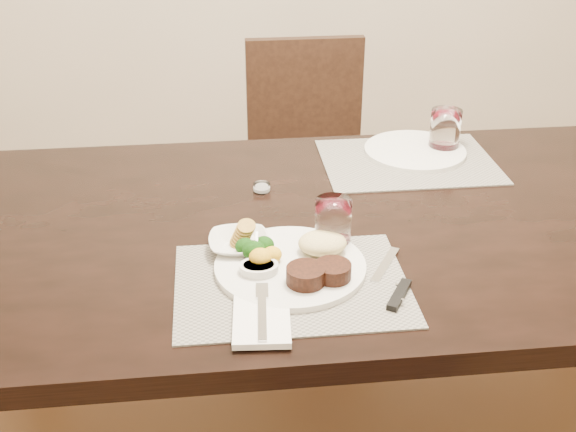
{
  "coord_description": "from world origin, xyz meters",
  "views": [
    {
      "loc": [
        -0.34,
        -1.44,
        1.55
      ],
      "look_at": [
        -0.19,
        -0.1,
        0.82
      ],
      "focal_mm": 45.0,
      "sensor_mm": 36.0,
      "label": 1
    }
  ],
  "objects": [
    {
      "name": "napkin_fork",
      "position": [
        -0.27,
        -0.36,
        0.76
      ],
      "size": [
        0.12,
        0.19,
        0.02
      ],
      "rotation": [
        0.0,
        0.0,
        -0.07
      ],
      "color": "white",
      "rests_on": "placemat_near"
    },
    {
      "name": "wine_glass_far",
      "position": [
        0.3,
        0.36,
        0.81
      ],
      "size": [
        0.08,
        0.08,
        0.12
      ],
      "rotation": [
        0.0,
        0.0,
        0.32
      ],
      "color": "white",
      "rests_on": "placemat_far"
    },
    {
      "name": "cracker_bowl",
      "position": [
        -0.3,
        -0.12,
        0.77
      ],
      "size": [
        0.13,
        0.13,
        0.06
      ],
      "rotation": [
        0.0,
        0.0,
        -0.02
      ],
      "color": "silver",
      "rests_on": "placemat_near"
    },
    {
      "name": "placemat_near",
      "position": [
        -0.2,
        -0.26,
        0.75
      ],
      "size": [
        0.46,
        0.34,
        0.0
      ],
      "primitive_type": "cube",
      "color": "slate",
      "rests_on": "dining_table"
    },
    {
      "name": "dinner_plate",
      "position": [
        -0.18,
        -0.21,
        0.77
      ],
      "size": [
        0.31,
        0.31,
        0.06
      ],
      "rotation": [
        0.0,
        0.0,
        0.31
      ],
      "color": "silver",
      "rests_on": "placemat_near"
    },
    {
      "name": "wine_glass_near",
      "position": [
        -0.09,
        -0.12,
        0.8
      ],
      "size": [
        0.08,
        0.08,
        0.11
      ],
      "rotation": [
        0.0,
        0.0,
        -0.21
      ],
      "color": "white",
      "rests_on": "placemat_near"
    },
    {
      "name": "sauce_ramekin",
      "position": [
        -0.26,
        -0.23,
        0.77
      ],
      "size": [
        0.08,
        0.12,
        0.06
      ],
      "rotation": [
        0.0,
        0.0,
        -0.1
      ],
      "color": "silver",
      "rests_on": "placemat_near"
    },
    {
      "name": "placemat_far",
      "position": [
        0.18,
        0.3,
        0.75
      ],
      "size": [
        0.46,
        0.34,
        0.0
      ],
      "primitive_type": "cube",
      "color": "slate",
      "rests_on": "dining_table"
    },
    {
      "name": "dining_table",
      "position": [
        0.0,
        0.0,
        0.67
      ],
      "size": [
        2.0,
        1.0,
        0.75
      ],
      "color": "black",
      "rests_on": "ground"
    },
    {
      "name": "salt_cellar",
      "position": [
        -0.22,
        0.17,
        0.76
      ],
      "size": [
        0.04,
        0.04,
        0.02
      ],
      "rotation": [
        0.0,
        0.0,
        0.12
      ],
      "color": "white",
      "rests_on": "dining_table"
    },
    {
      "name": "chair_far",
      "position": [
        0.0,
        0.93,
        0.5
      ],
      "size": [
        0.42,
        0.42,
        0.9
      ],
      "color": "black",
      "rests_on": "ground"
    },
    {
      "name": "steak_knife",
      "position": [
        0.0,
        -0.3,
        0.76
      ],
      "size": [
        0.09,
        0.23,
        0.01
      ],
      "rotation": [
        0.0,
        0.0,
        -0.54
      ],
      "color": "silver",
      "rests_on": "placemat_near"
    },
    {
      "name": "far_plate",
      "position": [
        0.22,
        0.35,
        0.76
      ],
      "size": [
        0.28,
        0.28,
        0.01
      ],
      "primitive_type": "cylinder",
      "color": "silver",
      "rests_on": "placemat_far"
    }
  ]
}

